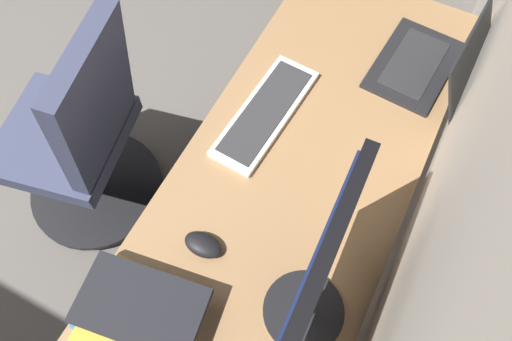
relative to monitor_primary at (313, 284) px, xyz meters
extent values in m
cube|color=#936D47|center=(-0.19, -0.18, -0.27)|extent=(1.95, 0.64, 0.03)
cylinder|color=silver|center=(-1.11, -0.43, -0.63)|extent=(0.05, 0.05, 0.70)
cylinder|color=silver|center=(-1.11, 0.08, -0.63)|extent=(0.05, 0.05, 0.70)
cube|color=silver|center=(0.19, -0.40, -0.64)|extent=(0.37, 0.01, 0.61)
cylinder|color=black|center=(0.00, 0.00, -0.25)|extent=(0.20, 0.20, 0.01)
cylinder|color=black|center=(0.00, 0.00, -0.19)|extent=(0.04, 0.04, 0.10)
cube|color=black|center=(0.00, 0.00, 0.02)|extent=(0.49, 0.05, 0.33)
cube|color=#19234C|center=(0.00, -0.01, 0.02)|extent=(0.45, 0.02, 0.29)
cube|color=black|center=(-0.86, 0.00, -0.25)|extent=(0.35, 0.25, 0.01)
cube|color=#262628|center=(-0.86, 0.00, -0.24)|extent=(0.27, 0.16, 0.00)
cube|color=black|center=(-0.85, 0.14, -0.14)|extent=(0.33, 0.11, 0.20)
cube|color=#330F14|center=(-0.85, 0.14, -0.14)|extent=(0.30, 0.09, 0.17)
cube|color=silver|center=(-0.48, -0.34, -0.24)|extent=(0.43, 0.17, 0.02)
cube|color=#2D2D30|center=(-0.48, -0.34, -0.23)|extent=(0.39, 0.14, 0.00)
ellipsoid|color=black|center=(-0.03, -0.30, -0.24)|extent=(0.06, 0.10, 0.03)
cube|color=#38669E|center=(0.20, -0.35, -0.24)|extent=(0.22, 0.26, 0.02)
cube|color=gold|center=(0.20, -0.36, -0.22)|extent=(0.23, 0.21, 0.02)
cube|color=black|center=(0.17, -0.34, -0.20)|extent=(0.22, 0.32, 0.03)
cube|color=#383D56|center=(-0.23, -1.02, -0.52)|extent=(0.51, 0.50, 0.07)
cube|color=#383D56|center=(-0.27, -0.81, -0.24)|extent=(0.41, 0.20, 0.50)
cylinder|color=black|center=(-0.23, -1.02, -0.74)|extent=(0.05, 0.05, 0.37)
cylinder|color=black|center=(-0.23, -1.02, -0.94)|extent=(0.56, 0.56, 0.03)
camera|label=1|loc=(0.28, 0.01, 0.97)|focal=34.28mm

